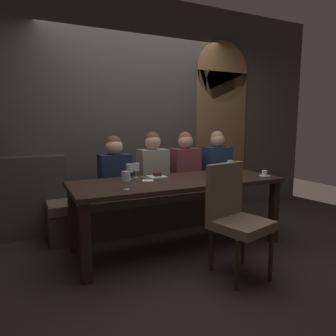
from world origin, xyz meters
The scene contains 19 objects.
ground centered at (0.00, 0.00, 0.00)m, with size 9.00×9.00×0.00m, color black.
back_wall_tiled centered at (0.00, 1.22, 1.50)m, with size 6.00×0.12×3.00m, color #423D38.
arched_door centered at (1.35, 1.15, 1.36)m, with size 0.90×0.05×2.55m.
back_counter centered at (-1.55, 1.04, 0.47)m, with size 1.10×0.28×0.95m, color #38342F.
dining_table centered at (0.00, 0.00, 0.65)m, with size 2.20×0.84×0.74m.
banquette_bench centered at (0.00, 0.70, 0.23)m, with size 2.50×0.44×0.45m.
chair_near_side centered at (0.19, -0.72, 0.56)m, with size 0.54×0.54×0.98m.
diner_redhead centered at (-0.49, 0.67, 0.80)m, with size 0.36×0.24×0.74m.
diner_bearded centered at (0.02, 0.71, 0.82)m, with size 0.36×0.24×0.77m.
diner_far_end centered at (0.49, 0.73, 0.81)m, with size 0.36×0.24×0.77m.
diner_near_end centered at (0.98, 0.70, 0.82)m, with size 0.36×0.24×0.77m.
wine_glass_near_right centered at (-0.35, 0.29, 0.86)m, with size 0.08×0.08×0.16m.
wine_glass_end_right centered at (-0.63, -0.23, 0.86)m, with size 0.08×0.08×0.16m.
wine_glass_end_left centered at (-0.44, 0.25, 0.86)m, with size 0.08×0.08×0.16m.
wine_glass_near_left centered at (0.71, 0.04, 0.86)m, with size 0.08×0.08×0.16m.
espresso_cup centered at (0.99, -0.22, 0.77)m, with size 0.12×0.12×0.06m.
dessert_plate centered at (-0.13, 0.25, 0.75)m, with size 0.19×0.19×0.05m.
fork_on_table centered at (-0.27, 0.26, 0.74)m, with size 0.02×0.17×0.01m, color silver.
folded_napkin centered at (-0.31, 0.06, 0.74)m, with size 0.11×0.10×0.01m, color silver.
Camera 1 is at (-1.45, -2.82, 1.33)m, focal length 32.71 mm.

